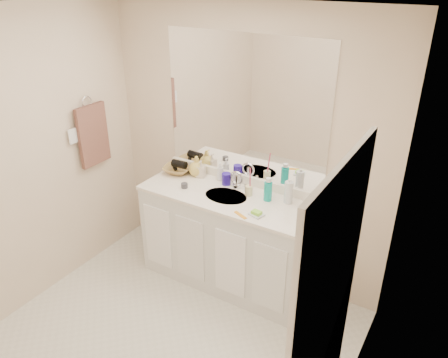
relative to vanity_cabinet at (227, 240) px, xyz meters
The scene contains 28 objects.
floor 1.11m from the vanity_cabinet, 90.00° to the right, with size 2.60×2.60×0.00m, color silver.
ceiling 2.23m from the vanity_cabinet, 90.00° to the right, with size 2.60×2.60×0.02m, color white.
wall_back 0.82m from the vanity_cabinet, 90.00° to the left, with size 2.60×0.02×2.40m, color beige.
wall_left 1.83m from the vanity_cabinet, 141.75° to the right, with size 0.02×2.60×2.40m, color beige.
wall_right 1.83m from the vanity_cabinet, 38.25° to the right, with size 0.02×2.60×2.40m, color beige.
vanity_cabinet is the anchor object (origin of this frame).
countertop 0.44m from the vanity_cabinet, ahead, with size 1.52×0.57×0.03m, color white.
backsplash 0.56m from the vanity_cabinet, 90.00° to the left, with size 1.52×0.03×0.08m, color white.
sink_basin 0.44m from the vanity_cabinet, 90.00° to the right, with size 0.37×0.37×0.02m, color #B7B0A0.
faucet 0.53m from the vanity_cabinet, 90.00° to the left, with size 0.02×0.02×0.11m, color silver.
mirror 1.17m from the vanity_cabinet, 90.00° to the left, with size 1.48×0.01×1.20m, color white.
blue_mug 0.54m from the vanity_cabinet, 123.19° to the left, with size 0.08×0.08×0.11m, color #2A169D.
tan_cup 0.53m from the vanity_cabinet, 30.43° to the left, with size 0.06×0.06×0.09m, color beige.
toothbrush 0.63m from the vanity_cabinet, 28.90° to the left, with size 0.01×0.01×0.21m, color #DA3960.
mouthwash_bottle 0.64m from the vanity_cabinet, 16.38° to the left, with size 0.07×0.07×0.16m, color #0DA096.
clear_pump_bottle 0.75m from the vanity_cabinet, 16.77° to the left, with size 0.07×0.07×0.19m, color silver.
soap_dish 0.61m from the vanity_cabinet, 24.48° to the right, with size 0.11×0.09×0.01m, color silver.
green_soap 0.63m from the vanity_cabinet, 24.48° to the right, with size 0.07×0.05×0.03m, color #92E838.
orange_comb 0.58m from the vanity_cabinet, 41.73° to the right, with size 0.13×0.03×0.01m, color orange.
dark_jar 0.62m from the vanity_cabinet, 168.23° to the right, with size 0.06×0.06×0.04m, color #35353C.
soap_bottle_white 0.61m from the vanity_cabinet, 133.25° to the left, with size 0.06×0.07×0.17m, color silver.
soap_bottle_cream 0.68m from the vanity_cabinet, 155.47° to the left, with size 0.07×0.07×0.16m, color beige.
soap_bottle_yellow 0.72m from the vanity_cabinet, 157.41° to the left, with size 0.15×0.15×0.19m, color #DABD54.
wicker_basket 0.80m from the vanity_cabinet, 167.42° to the left, with size 0.26×0.26×0.06m, color olive.
hair_dryer 0.82m from the vanity_cabinet, 167.01° to the left, with size 0.07×0.07×0.14m, color black.
towel_ring 1.71m from the vanity_cabinet, 168.86° to the right, with size 0.11×0.11×0.01m, color silver.
hand_towel 1.52m from the vanity_cabinet, 168.69° to the right, with size 0.04×0.32×0.55m, color #4C2F28.
switch_plate 1.61m from the vanity_cabinet, 160.52° to the right, with size 0.01×0.09×0.13m, color white.
Camera 1 is at (1.66, -1.74, 2.63)m, focal length 35.00 mm.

